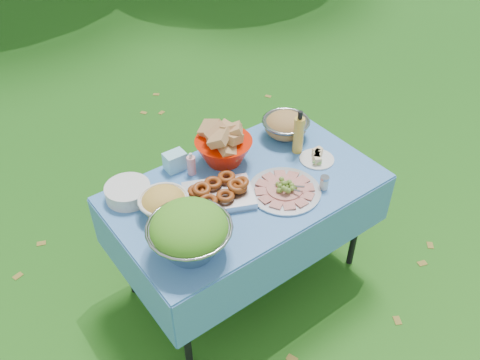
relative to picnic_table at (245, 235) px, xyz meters
name	(u,v)px	position (x,y,z in m)	size (l,w,h in m)	color
ground	(245,276)	(0.00, 0.00, -0.38)	(80.00, 80.00, 0.00)	#0B3C0B
picnic_table	(245,235)	(0.00, 0.00, 0.00)	(1.46, 0.86, 0.76)	#76B3E3
salad_bowl	(189,232)	(-0.49, -0.22, 0.51)	(0.40, 0.40, 0.26)	gray
pasta_bowl_white	(164,202)	(-0.46, 0.09, 0.45)	(0.25, 0.25, 0.14)	silver
plate_stack	(128,192)	(-0.55, 0.30, 0.42)	(0.24, 0.24, 0.08)	silver
wipes_box	(175,161)	(-0.22, 0.36, 0.43)	(0.12, 0.08, 0.11)	#93DBEE
sanitizer_bottle	(191,164)	(-0.17, 0.27, 0.45)	(0.05, 0.05, 0.14)	pink
bread_bowl	(224,145)	(0.04, 0.26, 0.49)	(0.33, 0.33, 0.22)	red
pasta_bowl_steel	(286,125)	(0.48, 0.24, 0.46)	(0.28, 0.28, 0.15)	gray
fried_tray	(219,193)	(-0.18, 0.01, 0.42)	(0.36, 0.25, 0.08)	#B9B8BD
charcuterie_platter	(285,185)	(0.14, -0.16, 0.43)	(0.39, 0.39, 0.09)	#A8ABAF
oil_bottle	(299,132)	(0.44, 0.07, 0.52)	(0.06, 0.06, 0.28)	gold
cheese_plate	(317,156)	(0.47, -0.06, 0.41)	(0.20, 0.20, 0.05)	silver
shaker	(324,183)	(0.33, -0.26, 0.42)	(0.05, 0.05, 0.08)	silver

